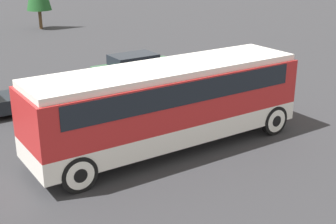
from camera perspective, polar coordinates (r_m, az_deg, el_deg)
ground_plane at (r=16.89m, az=-0.00°, el=-4.36°), size 120.00×120.00×0.00m
tour_bus at (r=16.28m, az=0.28°, el=1.63°), size 10.04×2.65×3.03m
parked_car_near at (r=25.55m, az=-3.97°, el=5.59°), size 4.67×1.86×1.33m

